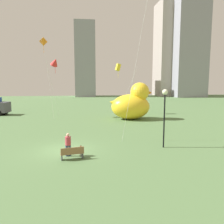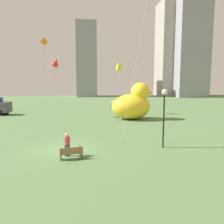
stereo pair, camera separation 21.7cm
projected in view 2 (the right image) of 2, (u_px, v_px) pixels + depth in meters
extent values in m
plane|color=#527445|center=(65.00, 150.00, 18.57)|extent=(140.00, 140.00, 0.00)
cube|color=olive|center=(71.00, 153.00, 16.38)|extent=(1.70, 0.77, 0.06)
cube|color=olive|center=(71.00, 151.00, 16.17)|extent=(1.62, 0.39, 0.45)
cube|color=#47474C|center=(61.00, 157.00, 16.19)|extent=(0.15, 0.38, 0.39)
cube|color=#47474C|center=(81.00, 155.00, 16.64)|extent=(0.15, 0.38, 0.39)
cylinder|color=#38476B|center=(66.00, 150.00, 17.02)|extent=(0.19, 0.19, 0.85)
cylinder|color=#38476B|center=(69.00, 150.00, 17.04)|extent=(0.19, 0.19, 0.85)
cylinder|color=#B23F4C|center=(67.00, 141.00, 16.93)|extent=(0.42, 0.42, 0.64)
sphere|color=#D8AD8C|center=(67.00, 135.00, 16.87)|extent=(0.25, 0.25, 0.25)
cylinder|color=silver|center=(79.00, 154.00, 16.98)|extent=(0.10, 0.10, 0.41)
cylinder|color=silver|center=(81.00, 153.00, 16.99)|extent=(0.10, 0.10, 0.41)
cylinder|color=gold|center=(80.00, 149.00, 16.94)|extent=(0.21, 0.21, 0.31)
sphere|color=#A87C5B|center=(80.00, 146.00, 16.91)|extent=(0.12, 0.12, 0.12)
ellipsoid|color=yellow|center=(131.00, 107.00, 33.27)|extent=(5.61, 4.14, 3.66)
sphere|color=yellow|center=(140.00, 92.00, 33.13)|extent=(2.73, 2.73, 2.73)
cone|color=orange|center=(149.00, 93.00, 33.28)|extent=(1.23, 1.23, 1.23)
cone|color=yellow|center=(114.00, 103.00, 32.92)|extent=(1.67, 1.46, 1.76)
cylinder|color=black|center=(164.00, 121.00, 18.96)|extent=(0.12, 0.12, 4.48)
sphere|color=#EAEACC|center=(165.00, 92.00, 18.63)|extent=(0.46, 0.46, 0.46)
cube|color=#4C4C56|center=(5.00, 107.00, 37.62)|extent=(1.88, 2.51, 1.68)
cylinder|color=black|center=(4.00, 112.00, 37.74)|extent=(1.26, 2.51, 0.90)
cube|color=gray|center=(86.00, 60.00, 82.25)|extent=(7.12, 9.15, 25.99)
cube|color=#9E938C|center=(167.00, 50.00, 85.18)|extent=(6.46, 10.75, 34.01)
cube|color=gray|center=(191.00, 40.00, 79.20)|extent=(10.76, 9.97, 39.53)
cylinder|color=silver|center=(138.00, 51.00, 20.48)|extent=(2.93, 0.30, 16.53)
cylinder|color=silver|center=(128.00, 91.00, 39.89)|extent=(2.55, 3.77, 7.82)
cube|color=yellow|center=(119.00, 67.00, 37.91)|extent=(0.99, 0.86, 1.25)
cylinder|color=yellow|center=(119.00, 73.00, 38.03)|extent=(0.04, 0.04, 1.60)
cylinder|color=silver|center=(51.00, 80.00, 34.10)|extent=(1.98, 2.03, 11.40)
cube|color=orange|center=(44.00, 42.00, 34.18)|extent=(1.12, 0.71, 1.27)
cylinder|color=orange|center=(44.00, 48.00, 34.30)|extent=(0.04, 0.04, 1.60)
cylinder|color=silver|center=(51.00, 90.00, 34.11)|extent=(1.06, 1.55, 8.37)
cone|color=red|center=(56.00, 62.00, 34.13)|extent=(1.82, 1.89, 1.54)
cylinder|color=red|center=(56.00, 68.00, 34.26)|extent=(0.04, 0.04, 1.60)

